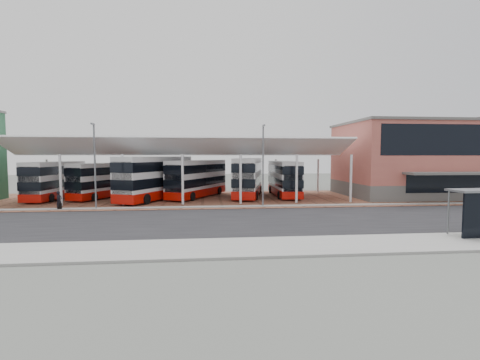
# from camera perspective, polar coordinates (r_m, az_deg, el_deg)

# --- Properties ---
(ground) EXTENTS (140.00, 140.00, 0.00)m
(ground) POSITION_cam_1_polar(r_m,az_deg,el_deg) (28.24, 1.87, -6.34)
(ground) COLOR #52544F
(road) EXTENTS (120.00, 14.00, 0.02)m
(road) POSITION_cam_1_polar(r_m,az_deg,el_deg) (27.26, 2.15, -6.69)
(road) COLOR black
(road) RESTS_ON ground
(forecourt) EXTENTS (72.00, 16.00, 0.06)m
(forecourt) POSITION_cam_1_polar(r_m,az_deg,el_deg) (41.24, 2.22, -3.02)
(forecourt) COLOR brown
(forecourt) RESTS_ON ground
(sidewalk) EXTENTS (120.00, 4.00, 0.14)m
(sidewalk) POSITION_cam_1_polar(r_m,az_deg,el_deg) (19.55, 5.44, -10.83)
(sidewalk) COLOR gray
(sidewalk) RESTS_ON ground
(north_kerb) EXTENTS (120.00, 0.80, 0.14)m
(north_kerb) POSITION_cam_1_polar(r_m,az_deg,el_deg) (34.30, 0.49, -4.38)
(north_kerb) COLOR gray
(north_kerb) RESTS_ON ground
(yellow_line_near) EXTENTS (120.00, 0.12, 0.01)m
(yellow_line_near) POSITION_cam_1_polar(r_m,az_deg,el_deg) (21.46, 4.39, -9.60)
(yellow_line_near) COLOR gold
(yellow_line_near) RESTS_ON road
(yellow_line_far) EXTENTS (120.00, 0.12, 0.01)m
(yellow_line_far) POSITION_cam_1_polar(r_m,az_deg,el_deg) (21.75, 4.25, -9.41)
(yellow_line_far) COLOR gold
(yellow_line_far) RESTS_ON road
(canopy) EXTENTS (37.00, 11.63, 7.07)m
(canopy) POSITION_cam_1_polar(r_m,az_deg,el_deg) (41.54, -8.98, 4.96)
(canopy) COLOR silver
(canopy) RESTS_ON ground
(terminal) EXTENTS (18.40, 14.40, 9.25)m
(terminal) POSITION_cam_1_polar(r_m,az_deg,el_deg) (49.31, 27.06, 3.09)
(terminal) COLOR #595755
(terminal) RESTS_ON ground
(lamp_west) EXTENTS (0.16, 0.90, 8.07)m
(lamp_west) POSITION_cam_1_polar(r_m,az_deg,el_deg) (35.34, -22.73, 2.54)
(lamp_west) COLOR slate
(lamp_west) RESTS_ON ground
(lamp_east) EXTENTS (0.16, 0.90, 8.07)m
(lamp_east) POSITION_cam_1_polar(r_m,az_deg,el_deg) (34.29, 3.81, 2.81)
(lamp_east) COLOR slate
(lamp_east) RESTS_ON ground
(bus_0) EXTENTS (3.42, 10.67, 4.32)m
(bus_0) POSITION_cam_1_polar(r_m,az_deg,el_deg) (45.98, -28.00, -0.03)
(bus_0) COLOR silver
(bus_0) RESTS_ON forecourt
(bus_1) EXTENTS (6.31, 10.12, 4.15)m
(bus_1) POSITION_cam_1_polar(r_m,az_deg,el_deg) (44.61, -21.24, -0.06)
(bus_1) COLOR silver
(bus_1) RESTS_ON forecourt
(bus_2) EXTENTS (7.69, 11.92, 4.91)m
(bus_2) POSITION_cam_1_polar(r_m,az_deg,el_deg) (40.80, -13.62, 0.28)
(bus_2) COLOR silver
(bus_2) RESTS_ON forecourt
(bus_3) EXTENTS (7.26, 10.74, 4.46)m
(bus_3) POSITION_cam_1_polar(r_m,az_deg,el_deg) (42.42, -6.98, 0.20)
(bus_3) COLOR silver
(bus_3) RESTS_ON forecourt
(bus_4) EXTENTS (5.07, 11.69, 4.70)m
(bus_4) POSITION_cam_1_polar(r_m,az_deg,el_deg) (42.90, 1.37, 0.43)
(bus_4) COLOR silver
(bus_4) RESTS_ON forecourt
(bus_5) EXTENTS (2.90, 10.57, 4.33)m
(bus_5) POSITION_cam_1_polar(r_m,az_deg,el_deg) (43.72, 7.22, 0.22)
(bus_5) COLOR silver
(bus_5) RESTS_ON forecourt
(pedestrian) EXTENTS (0.59, 0.73, 1.73)m
(pedestrian) POSITION_cam_1_polar(r_m,az_deg,el_deg) (36.40, -27.56, -2.99)
(pedestrian) COLOR black
(pedestrian) RESTS_ON forecourt
(suitcase) EXTENTS (0.35, 0.25, 0.60)m
(suitcase) POSITION_cam_1_polar(r_m,az_deg,el_deg) (36.44, -27.49, -3.87)
(suitcase) COLOR black
(suitcase) RESTS_ON forecourt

